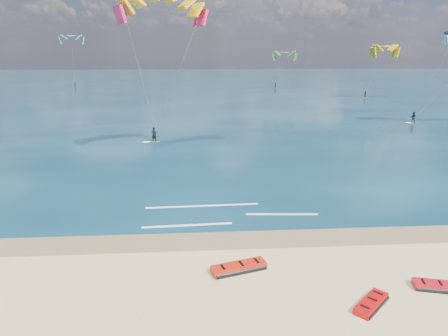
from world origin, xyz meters
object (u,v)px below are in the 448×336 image
Objects in this scene: packed_kite_left at (239,271)px; packed_kite_mid at (437,289)px; packed_kite_right at (371,307)px; kitesurfer_far at (443,73)px; kitesurfer_main at (157,70)px.

packed_kite_mid is (8.74, -2.15, 0.00)m from packed_kite_left.
packed_kite_right is at bearing -47.95° from packed_kite_left.
kitesurfer_far reaches higher than packed_kite_mid.
packed_kite_right is (5.23, -3.18, 0.00)m from packed_kite_left.
kitesurfer_main is (-5.81, 24.61, 8.39)m from packed_kite_left.
packed_kite_right is 0.13× the size of kitesurfer_main.
kitesurfer_main is at bearing 132.79° from packed_kite_mid.
packed_kite_right is at bearing -63.79° from kitesurfer_main.
packed_kite_left is 0.18× the size of kitesurfer_main.
kitesurfer_far is (37.15, 11.46, -1.08)m from kitesurfer_main.
kitesurfer_main is 1.16× the size of kitesurfer_far.
kitesurfer_main is (-11.04, 27.80, 8.39)m from packed_kite_right.
packed_kite_left is 1.31× the size of packed_kite_mid.
packed_kite_mid is 1.01× the size of packed_kite_right.
packed_kite_right is 0.16× the size of kitesurfer_far.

